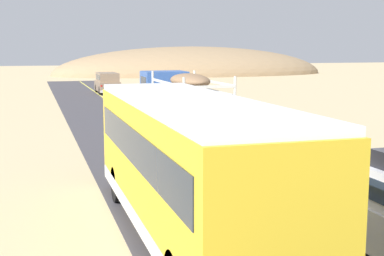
{
  "coord_description": "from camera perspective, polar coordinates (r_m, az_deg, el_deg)",
  "views": [
    {
      "loc": [
        -5.88,
        -10.32,
        4.35
      ],
      "look_at": [
        0.0,
        9.38,
        1.24
      ],
      "focal_mm": 50.39,
      "sensor_mm": 36.0,
      "label": 1
    }
  ],
  "objects": [
    {
      "name": "bus",
      "position": [
        12.22,
        -0.42,
        -3.72
      ],
      "size": [
        2.54,
        10.0,
        3.21
      ],
      "color": "gold",
      "rests_on": "road_surface"
    },
    {
      "name": "livestock_truck",
      "position": [
        30.03,
        -1.98,
        3.7
      ],
      "size": [
        2.53,
        9.7,
        3.02
      ],
      "color": "#3359A5",
      "rests_on": "road_surface"
    },
    {
      "name": "distant_hill",
      "position": [
        86.24,
        0.0,
        5.71
      ],
      "size": [
        43.96,
        19.18,
        8.8
      ],
      "primitive_type": "ellipsoid",
      "color": "#997C5A",
      "rests_on": "ground"
    },
    {
      "name": "ground_plane",
      "position": [
        12.65,
        12.51,
        -11.75
      ],
      "size": [
        240.0,
        240.0,
        0.0
      ],
      "primitive_type": "plane",
      "color": "#CCB284"
    },
    {
      "name": "car_far",
      "position": [
        51.28,
        -8.96,
        4.84
      ],
      "size": [
        1.9,
        4.62,
        1.93
      ],
      "color": "#8C7259",
      "rests_on": "road_surface"
    },
    {
      "name": "road_centre_line",
      "position": [
        12.64,
        12.52,
        -11.65
      ],
      "size": [
        0.16,
        117.6,
        0.0
      ],
      "primitive_type": "cube",
      "color": "#D8CC4C",
      "rests_on": "road_surface"
    },
    {
      "name": "road_surface",
      "position": [
        12.64,
        12.51,
        -11.7
      ],
      "size": [
        8.0,
        120.0,
        0.02
      ],
      "primitive_type": "cube",
      "color": "#423F44",
      "rests_on": "ground"
    }
  ]
}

